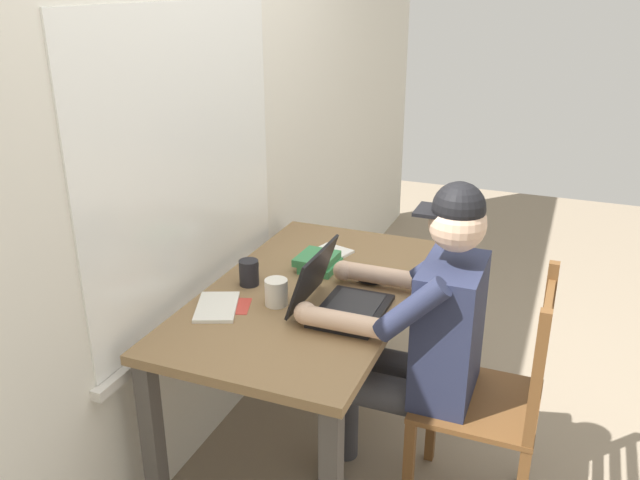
% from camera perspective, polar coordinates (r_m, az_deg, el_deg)
% --- Properties ---
extents(ground_plane, '(8.00, 8.00, 0.00)m').
position_cam_1_polar(ground_plane, '(2.94, -0.75, -17.30)').
color(ground_plane, gray).
extents(back_wall, '(6.00, 0.08, 2.60)m').
position_cam_1_polar(back_wall, '(2.56, -10.48, 8.77)').
color(back_wall, silver).
rests_on(back_wall, ground).
extents(desk, '(1.35, 0.75, 0.74)m').
position_cam_1_polar(desk, '(2.59, -0.82, -6.23)').
color(desk, olive).
rests_on(desk, ground).
extents(seated_person, '(0.50, 0.60, 1.25)m').
position_cam_1_polar(seated_person, '(2.37, 8.53, -7.82)').
color(seated_person, '#232842').
rests_on(seated_person, ground).
extents(wooden_chair, '(0.42, 0.42, 0.95)m').
position_cam_1_polar(wooden_chair, '(2.46, 14.77, -13.42)').
color(wooden_chair, brown).
rests_on(wooden_chair, ground).
extents(laptop, '(0.33, 0.30, 0.23)m').
position_cam_1_polar(laptop, '(2.37, 1.41, -4.93)').
color(laptop, black).
rests_on(laptop, desk).
extents(computer_mouse, '(0.06, 0.10, 0.03)m').
position_cam_1_polar(computer_mouse, '(2.59, 4.27, -3.45)').
color(computer_mouse, black).
rests_on(computer_mouse, desk).
extents(coffee_mug_white, '(0.12, 0.08, 0.10)m').
position_cam_1_polar(coffee_mug_white, '(2.41, -3.78, -4.51)').
color(coffee_mug_white, silver).
rests_on(coffee_mug_white, desk).
extents(coffee_mug_dark, '(0.11, 0.08, 0.10)m').
position_cam_1_polar(coffee_mug_dark, '(2.58, -6.15, -2.80)').
color(coffee_mug_dark, black).
rests_on(coffee_mug_dark, desk).
extents(book_stack_main, '(0.18, 0.16, 0.06)m').
position_cam_1_polar(book_stack_main, '(2.70, -0.13, -1.92)').
color(book_stack_main, '#38844C').
rests_on(book_stack_main, desk).
extents(paper_pile_near_laptop, '(0.25, 0.21, 0.01)m').
position_cam_1_polar(paper_pile_near_laptop, '(2.83, 0.50, -1.31)').
color(paper_pile_near_laptop, white).
rests_on(paper_pile_near_laptop, desk).
extents(paper_pile_back_corner, '(0.26, 0.22, 0.01)m').
position_cam_1_polar(paper_pile_back_corner, '(2.43, -8.93, -5.75)').
color(paper_pile_back_corner, silver).
rests_on(paper_pile_back_corner, desk).
extents(landscape_photo_print, '(0.15, 0.13, 0.00)m').
position_cam_1_polar(landscape_photo_print, '(2.43, -7.17, -5.70)').
color(landscape_photo_print, '#C63D33').
rests_on(landscape_photo_print, desk).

